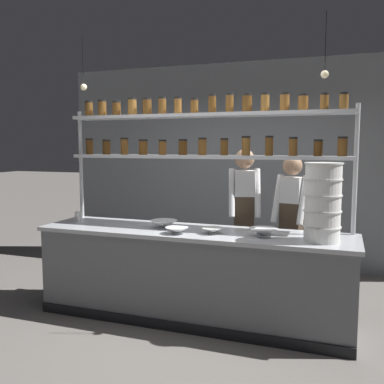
% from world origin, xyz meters
% --- Properties ---
extents(ground_plane, '(40.00, 40.00, 0.00)m').
position_xyz_m(ground_plane, '(0.00, 0.00, 0.00)').
color(ground_plane, slate).
extents(back_wall, '(5.60, 0.12, 2.98)m').
position_xyz_m(back_wall, '(0.00, 2.27, 1.49)').
color(back_wall, gray).
rests_on(back_wall, ground_plane).
extents(prep_counter, '(3.20, 0.76, 0.92)m').
position_xyz_m(prep_counter, '(0.00, -0.00, 0.46)').
color(prep_counter, slate).
rests_on(prep_counter, ground_plane).
extents(spice_shelf_unit, '(3.09, 0.28, 2.30)m').
position_xyz_m(spice_shelf_unit, '(-0.01, 0.33, 1.86)').
color(spice_shelf_unit, '#B7BABF').
rests_on(spice_shelf_unit, ground_plane).
extents(chef_left, '(0.41, 0.35, 1.73)m').
position_xyz_m(chef_left, '(0.36, 0.76, 1.00)').
color(chef_left, black).
rests_on(chef_left, ground_plane).
extents(chef_center, '(0.41, 0.33, 1.66)m').
position_xyz_m(chef_center, '(0.89, 0.75, 0.96)').
color(chef_center, black).
rests_on(chef_center, ground_plane).
extents(container_stack, '(0.33, 0.33, 0.70)m').
position_xyz_m(container_stack, '(1.25, -0.09, 1.27)').
color(container_stack, white).
rests_on(container_stack, prep_counter).
extents(prep_bowl_near_left, '(0.23, 0.23, 0.06)m').
position_xyz_m(prep_bowl_near_left, '(-0.09, -0.21, 0.95)').
color(prep_bowl_near_left, white).
rests_on(prep_bowl_near_left, prep_counter).
extents(prep_bowl_center_front, '(0.29, 0.29, 0.08)m').
position_xyz_m(prep_bowl_center_front, '(-0.33, 0.03, 0.96)').
color(prep_bowl_center_front, white).
rests_on(prep_bowl_center_front, prep_counter).
extents(prep_bowl_center_back, '(0.21, 0.21, 0.06)m').
position_xyz_m(prep_bowl_center_back, '(0.23, -0.09, 0.95)').
color(prep_bowl_center_back, silver).
rests_on(prep_bowl_center_back, prep_counter).
extents(prep_bowl_near_right, '(0.27, 0.27, 0.08)m').
position_xyz_m(prep_bowl_near_right, '(0.72, -0.04, 0.96)').
color(prep_bowl_near_right, white).
rests_on(prep_bowl_near_right, prep_counter).
extents(serving_cup_front, '(0.08, 0.08, 0.11)m').
position_xyz_m(serving_cup_front, '(-1.39, 0.05, 0.97)').
color(serving_cup_front, silver).
rests_on(serving_cup_front, prep_counter).
extents(pendant_light_row, '(2.53, 0.07, 0.57)m').
position_xyz_m(pendant_light_row, '(-0.00, 0.00, 2.42)').
color(pendant_light_row, black).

